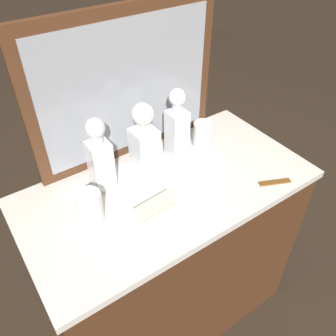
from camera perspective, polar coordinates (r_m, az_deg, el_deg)
ground_plane at (r=1.93m, az=0.00°, el=-21.39°), size 6.00×6.00×0.00m
dresser at (r=1.57m, az=0.00°, el=-14.04°), size 1.05×0.54×0.84m
dresser_mirror at (r=1.28m, az=-6.65°, el=12.91°), size 0.73×0.03×0.56m
crystal_decanter_center at (r=1.27m, az=-3.83°, el=3.97°), size 0.09×0.09×0.27m
crystal_decanter_rear at (r=1.21m, az=-10.91°, el=1.11°), size 0.07×0.07×0.28m
crystal_decanter_far_right at (r=1.33m, az=1.47°, el=6.12°), size 0.07×0.07×0.29m
crystal_tumbler_rear at (r=1.42m, az=5.61°, el=5.29°), size 0.08×0.08×0.10m
crystal_tumbler_center at (r=1.14m, az=-12.56°, el=-6.27°), size 0.08×0.08×0.11m
silver_brush_far_left at (r=1.17m, az=-2.07°, el=-6.14°), size 0.15×0.07×0.02m
tortoiseshell_comb at (r=1.32m, az=16.89°, el=-2.22°), size 0.11×0.07×0.01m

